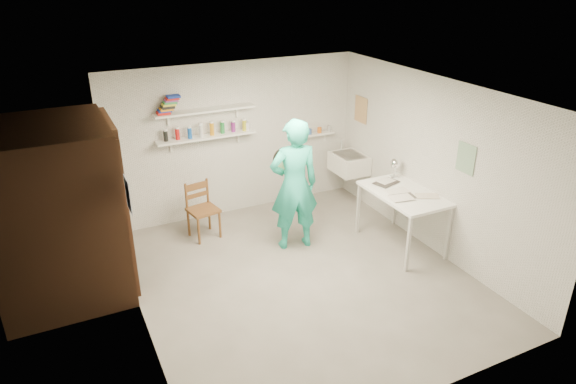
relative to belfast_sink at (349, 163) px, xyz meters
name	(u,v)px	position (x,y,z in m)	size (l,w,h in m)	color
floor	(302,278)	(-1.75, -1.70, -0.71)	(4.00, 4.50, 0.02)	slate
ceiling	(304,92)	(-1.75, -1.70, 1.71)	(4.00, 4.50, 0.02)	silver
wall_back	(236,139)	(-1.75, 0.56, 0.50)	(4.00, 0.02, 2.40)	silver
wall_front	(428,293)	(-1.75, -3.96, 0.50)	(4.00, 0.02, 2.40)	silver
wall_left	(131,228)	(-3.76, -1.70, 0.50)	(0.02, 4.50, 2.40)	silver
wall_right	(435,166)	(0.26, -1.70, 0.50)	(0.02, 4.50, 2.40)	silver
doorway_recess	(119,205)	(-3.74, -0.65, 0.30)	(0.02, 0.90, 2.00)	black
corridor_box	(55,213)	(-4.45, -0.65, 0.35)	(1.40, 1.50, 2.10)	brown
door_lintel	(108,122)	(-3.72, -0.65, 1.35)	(0.06, 1.05, 0.10)	brown
door_jamb_near	(128,222)	(-3.72, -1.15, 0.30)	(0.06, 0.10, 2.00)	brown
door_jamb_far	(114,190)	(-3.72, -0.15, 0.30)	(0.06, 0.10, 2.00)	brown
shelf_lower	(207,137)	(-2.25, 0.43, 0.65)	(1.50, 0.22, 0.03)	white
shelf_upper	(205,111)	(-2.25, 0.43, 1.05)	(1.50, 0.22, 0.03)	white
ledge_shelf	(315,134)	(-0.40, 0.47, 0.42)	(0.70, 0.14, 0.03)	white
poster_left	(128,195)	(-3.74, -1.65, 0.85)	(0.01, 0.28, 0.36)	#334C7F
poster_right_a	(361,110)	(0.24, 0.10, 0.85)	(0.01, 0.34, 0.42)	#995933
poster_right_b	(466,158)	(0.24, -2.25, 0.80)	(0.01, 0.30, 0.38)	#3F724C
belfast_sink	(349,163)	(0.00, 0.00, 0.00)	(0.48, 0.60, 0.30)	white
man	(294,185)	(-1.46, -0.90, 0.24)	(0.68, 0.45, 1.87)	#27C6A9
wall_clock	(285,159)	(-1.50, -0.69, 0.55)	(0.34, 0.34, 0.04)	beige
wooden_chair	(203,210)	(-2.54, -0.10, -0.27)	(0.40, 0.38, 0.87)	brown
work_table	(401,219)	(-0.11, -1.57, -0.28)	(0.75, 1.25, 0.83)	white
desk_lamp	(396,163)	(0.10, -1.07, 0.35)	(0.16, 0.16, 0.16)	white
spray_cans	(206,130)	(-2.25, 0.43, 0.75)	(1.29, 0.06, 0.17)	black
book_stack	(169,105)	(-2.77, 0.43, 1.19)	(0.34, 0.14, 0.25)	red
ledge_pots	(315,131)	(-0.40, 0.47, 0.48)	(0.48, 0.07, 0.09)	silver
papers	(404,192)	(-0.11, -1.57, 0.15)	(0.30, 0.22, 0.02)	silver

